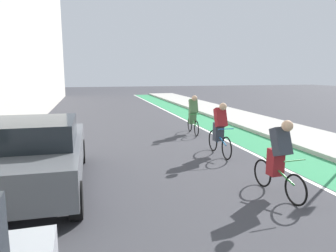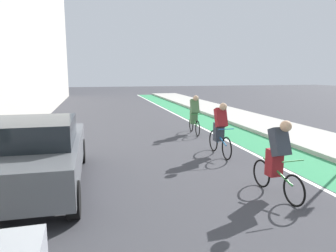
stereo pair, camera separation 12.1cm
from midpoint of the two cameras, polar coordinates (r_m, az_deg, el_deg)
The scene contains 8 objects.
ground_plane at distance 13.80m, azimuth -5.10°, elevation -0.67°, with size 86.72×86.72×0.00m, color #38383D.
bike_lane_paint at distance 16.62m, azimuth 6.13°, elevation 1.09°, with size 1.60×39.42×0.00m, color #2D8451.
lane_divider_stripe at distance 16.33m, azimuth 3.16°, elevation 0.98°, with size 0.12×39.42×0.00m, color white.
sidewalk_right at distance 17.48m, azimuth 12.87°, elevation 1.55°, with size 2.77×39.42×0.14m, color #A8A59E.
parked_sedan_gray at distance 7.26m, azimuth -23.59°, elevation -4.63°, with size 1.98×4.56×1.53m.
cyclist_mid at distance 6.68m, azimuth 19.17°, elevation -5.41°, with size 0.48×1.66×1.59m.
cyclist_trailing at distance 9.51m, azimuth 9.09°, elevation -0.29°, with size 0.48×1.73×1.62m.
cyclist_far at distance 12.76m, azimuth 4.34°, elevation 2.33°, with size 0.48×1.68×1.60m.
Camera 1 is at (-2.17, 2.32, 2.49)m, focal length 33.26 mm.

